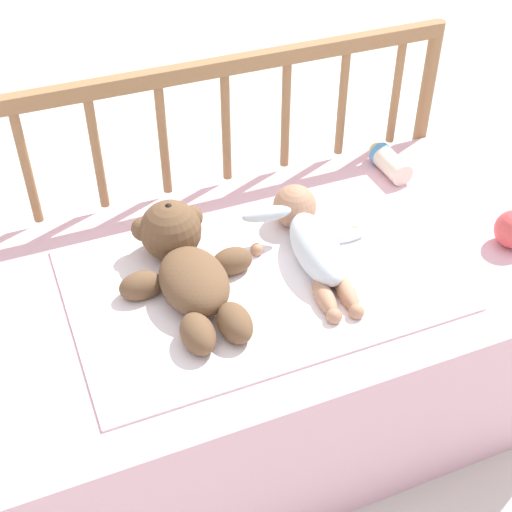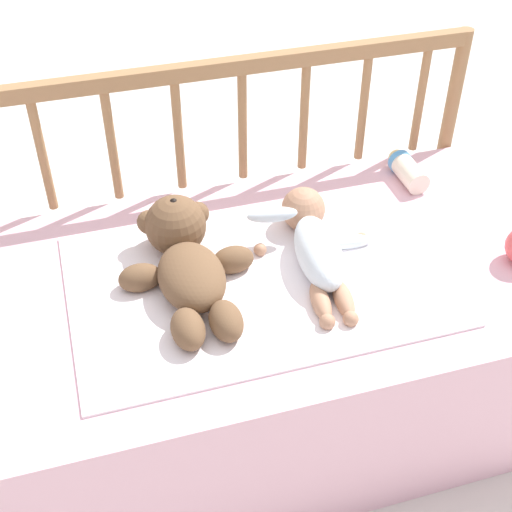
# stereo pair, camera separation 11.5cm
# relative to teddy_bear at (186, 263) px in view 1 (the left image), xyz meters

# --- Properties ---
(ground_plane) EXTENTS (12.00, 12.00, 0.00)m
(ground_plane) POSITION_rel_teddy_bear_xyz_m (0.14, -0.04, -0.48)
(ground_plane) COLOR silver
(crib_mattress) EXTENTS (1.32, 0.70, 0.43)m
(crib_mattress) POSITION_rel_teddy_bear_xyz_m (0.14, -0.04, -0.27)
(crib_mattress) COLOR #EDB7C6
(crib_mattress) RESTS_ON ground_plane
(crib_rail) EXTENTS (1.32, 0.04, 0.74)m
(crib_rail) POSITION_rel_teddy_bear_xyz_m (0.14, 0.34, 0.06)
(crib_rail) COLOR #997047
(crib_rail) RESTS_ON ground_plane
(blanket) EXTENTS (0.78, 0.51, 0.01)m
(blanket) POSITION_rel_teddy_bear_xyz_m (0.14, -0.05, -0.05)
(blanket) COLOR white
(blanket) RESTS_ON crib_mattress
(teddy_bear) EXTENTS (0.29, 0.39, 0.14)m
(teddy_bear) POSITION_rel_teddy_bear_xyz_m (0.00, 0.00, 0.00)
(teddy_bear) COLOR brown
(teddy_bear) RESTS_ON crib_mattress
(baby) EXTENTS (0.27, 0.39, 0.10)m
(baby) POSITION_rel_teddy_bear_xyz_m (0.28, -0.02, -0.01)
(baby) COLOR white
(baby) RESTS_ON crib_mattress
(baby_bottle) EXTENTS (0.06, 0.15, 0.06)m
(baby_bottle) POSITION_rel_teddy_bear_xyz_m (0.60, 0.21, -0.02)
(baby_bottle) COLOR #F4E5CC
(baby_bottle) RESTS_ON crib_mattress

